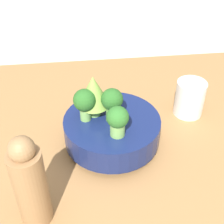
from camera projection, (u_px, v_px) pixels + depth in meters
ground_plane at (122, 167)px, 0.70m from camera, size 6.00×6.00×0.00m
table at (122, 161)px, 0.69m from camera, size 0.94×0.87×0.04m
bowl at (112, 130)px, 0.68m from camera, size 0.21×0.21×0.07m
broccoli_floret_center at (112, 102)px, 0.64m from camera, size 0.05×0.05×0.08m
broccoli_floret_left at (85, 102)px, 0.64m from camera, size 0.05×0.05×0.07m
romanesco_piece_far at (93, 92)px, 0.64m from camera, size 0.07×0.07×0.09m
broccoli_floret_front at (118, 120)px, 0.60m from camera, size 0.04×0.04×0.07m
cup at (190, 98)px, 0.77m from camera, size 0.07×0.07×0.09m
pepper_mill at (30, 184)px, 0.50m from camera, size 0.05×0.05×0.19m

